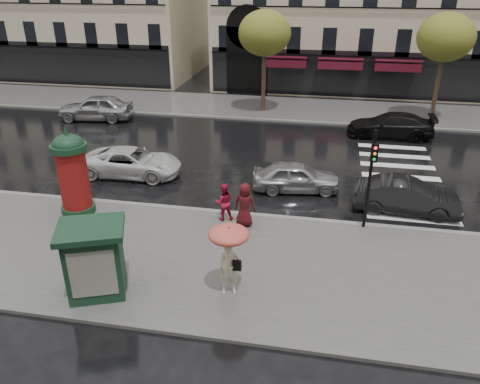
% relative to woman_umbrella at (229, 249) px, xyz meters
% --- Properties ---
extents(ground, '(160.00, 160.00, 0.00)m').
position_rel_woman_umbrella_xyz_m(ground, '(0.16, 2.01, -1.62)').
color(ground, black).
rests_on(ground, ground).
extents(near_sidewalk, '(90.00, 7.00, 0.12)m').
position_rel_woman_umbrella_xyz_m(near_sidewalk, '(0.16, 1.51, -1.56)').
color(near_sidewalk, '#474744').
rests_on(near_sidewalk, ground).
extents(far_sidewalk, '(90.00, 6.00, 0.12)m').
position_rel_woman_umbrella_xyz_m(far_sidewalk, '(0.16, 21.01, -1.56)').
color(far_sidewalk, '#474744').
rests_on(far_sidewalk, ground).
extents(near_kerb, '(90.00, 0.25, 0.14)m').
position_rel_woman_umbrella_xyz_m(near_kerb, '(0.16, 5.01, -1.55)').
color(near_kerb, slate).
rests_on(near_kerb, ground).
extents(far_kerb, '(90.00, 0.25, 0.14)m').
position_rel_woman_umbrella_xyz_m(far_kerb, '(0.16, 18.01, -1.55)').
color(far_kerb, slate).
rests_on(far_kerb, ground).
extents(zebra_crossing, '(3.60, 11.75, 0.01)m').
position_rel_woman_umbrella_xyz_m(zebra_crossing, '(6.16, 11.61, -1.62)').
color(zebra_crossing, silver).
rests_on(zebra_crossing, ground).
extents(tree_far_left, '(3.40, 3.40, 6.64)m').
position_rel_woman_umbrella_xyz_m(tree_far_left, '(-1.84, 20.01, 3.55)').
color(tree_far_left, '#38281C').
rests_on(tree_far_left, ground).
extents(tree_far_right, '(3.40, 3.40, 6.64)m').
position_rel_woman_umbrella_xyz_m(tree_far_right, '(9.16, 20.01, 3.55)').
color(tree_far_right, '#38281C').
rests_on(tree_far_right, ground).
extents(woman_umbrella, '(1.19, 1.19, 2.28)m').
position_rel_woman_umbrella_xyz_m(woman_umbrella, '(0.00, 0.00, 0.00)').
color(woman_umbrella, beige).
rests_on(woman_umbrella, near_sidewalk).
extents(woman_red, '(0.87, 0.77, 1.49)m').
position_rel_woman_umbrella_xyz_m(woman_red, '(-1.14, 4.41, -0.76)').
color(woman_red, '#AB1532').
rests_on(woman_red, near_sidewalk).
extents(man_burgundy, '(0.90, 0.65, 1.70)m').
position_rel_woman_umbrella_xyz_m(man_burgundy, '(-0.27, 4.12, -0.65)').
color(man_burgundy, '#430D13').
rests_on(man_burgundy, near_sidewalk).
extents(morris_column, '(1.36, 1.36, 3.65)m').
position_rel_woman_umbrella_xyz_m(morris_column, '(-6.98, 3.93, 0.24)').
color(morris_column, '#143320').
rests_on(morris_column, near_sidewalk).
extents(traffic_light, '(0.26, 0.36, 3.80)m').
position_rel_woman_umbrella_xyz_m(traffic_light, '(4.17, 4.73, 0.80)').
color(traffic_light, black).
rests_on(traffic_light, near_sidewalk).
extents(newsstand, '(2.30, 2.13, 2.24)m').
position_rel_woman_umbrella_xyz_m(newsstand, '(-3.85, -0.71, -0.35)').
color(newsstand, '#143320').
rests_on(newsstand, near_sidewalk).
extents(car_silver, '(4.02, 2.06, 1.31)m').
position_rel_woman_umbrella_xyz_m(car_silver, '(1.37, 7.81, -0.97)').
color(car_silver, '#B1B2B6').
rests_on(car_silver, ground).
extents(car_darkgrey, '(4.25, 1.74, 1.37)m').
position_rel_woman_umbrella_xyz_m(car_darkgrey, '(5.87, 6.58, -0.94)').
color(car_darkgrey, black).
rests_on(car_darkgrey, ground).
extents(car_white, '(4.74, 2.28, 1.30)m').
position_rel_woman_umbrella_xyz_m(car_white, '(-6.42, 8.08, -0.97)').
color(car_white, silver).
rests_on(car_white, ground).
extents(car_black, '(4.89, 2.05, 1.41)m').
position_rel_woman_umbrella_xyz_m(car_black, '(6.17, 16.19, -0.92)').
color(car_black, black).
rests_on(car_black, ground).
extents(car_far_silver, '(4.98, 2.53, 1.62)m').
position_rel_woman_umbrella_xyz_m(car_far_silver, '(-12.25, 16.22, -0.81)').
color(car_far_silver, '#A3A3A7').
rests_on(car_far_silver, ground).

